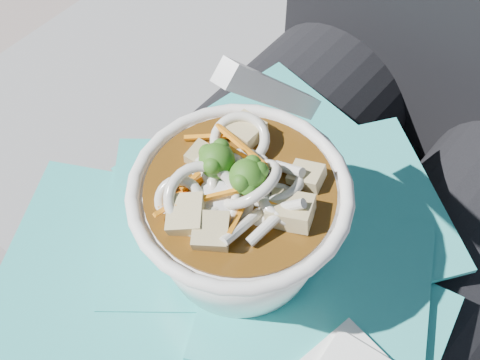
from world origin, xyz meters
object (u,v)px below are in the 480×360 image
Objects in this scene: person_body at (342,221)px; udon_bowl at (240,213)px; lap at (277,304)px; plastic_bag at (244,280)px; stone_ledge at (335,327)px.

udon_bowl is (-0.02, -0.12, 0.13)m from person_body.
udon_bowl is (-0.02, -0.02, 0.15)m from lap.
lap is 2.57× the size of udon_bowl.
person_body is 0.15m from plastic_bag.
person_body is at bearing 87.17° from plastic_bag.
person_body is 5.54× the size of udon_bowl.
stone_ledge is 0.50m from udon_bowl.
person_body reaches higher than lap.
stone_ledge is 5.36× the size of udon_bowl.
lap is 0.10m from plastic_bag.
stone_ledge is at bearing 83.36° from udon_bowl.
lap is 0.09m from person_body.
person_body is (0.00, 0.09, 0.02)m from lap.
udon_bowl is at bearing -99.89° from person_body.
person_body is (0.00, -0.06, 0.34)m from stone_ledge.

